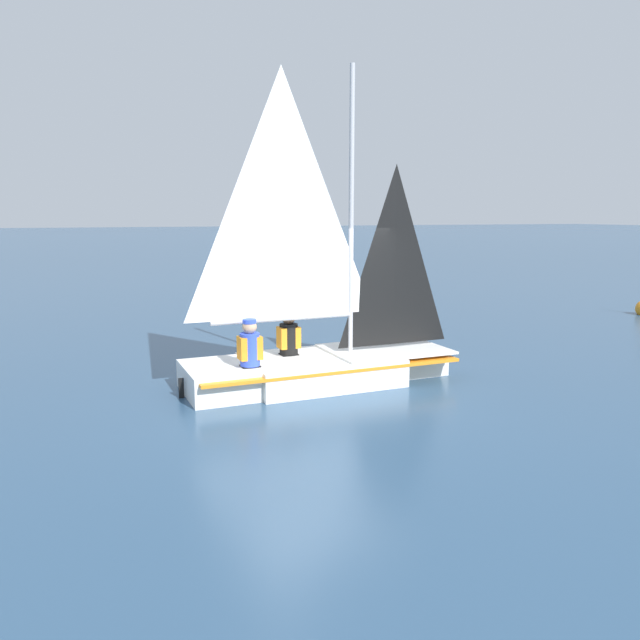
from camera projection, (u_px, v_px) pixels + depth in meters
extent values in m
plane|color=#2D4C6B|center=(320.00, 382.00, 10.23)|extent=(260.00, 260.00, 0.00)
cube|color=white|center=(320.00, 369.00, 10.19)|extent=(2.43, 1.68, 0.44)
cube|color=white|center=(410.00, 360.00, 10.84)|extent=(1.02, 0.92, 0.44)
cube|color=white|center=(218.00, 380.00, 9.53)|extent=(1.03, 1.41, 0.44)
cube|color=orange|center=(320.00, 361.00, 10.16)|extent=(4.30, 1.73, 0.05)
cube|color=silver|center=(385.00, 349.00, 10.61)|extent=(1.99, 1.54, 0.04)
cylinder|color=#B7B7BC|center=(351.00, 214.00, 9.98)|extent=(0.08, 0.08, 4.58)
cylinder|color=#B7B7BC|center=(284.00, 319.00, 9.80)|extent=(2.34, 0.11, 0.07)
pyramid|color=white|center=(282.00, 195.00, 9.48)|extent=(2.22, 0.09, 3.77)
pyramid|color=black|center=(395.00, 256.00, 10.41)|extent=(1.47, 0.08, 3.00)
cube|color=black|center=(181.00, 388.00, 9.33)|extent=(0.08, 0.03, 0.31)
cube|color=black|center=(289.00, 367.00, 10.30)|extent=(0.28, 0.25, 0.45)
cylinder|color=black|center=(289.00, 339.00, 10.22)|extent=(0.31, 0.31, 0.50)
cube|color=orange|center=(289.00, 337.00, 10.22)|extent=(0.34, 0.27, 0.35)
sphere|color=brown|center=(288.00, 318.00, 10.16)|extent=(0.22, 0.22, 0.22)
cylinder|color=blue|center=(288.00, 313.00, 10.15)|extent=(0.21, 0.21, 0.06)
cube|color=black|center=(250.00, 380.00, 9.50)|extent=(0.28, 0.25, 0.45)
cylinder|color=blue|center=(250.00, 349.00, 9.42)|extent=(0.31, 0.31, 0.50)
cube|color=orange|center=(250.00, 348.00, 9.42)|extent=(0.34, 0.27, 0.35)
sphere|color=tan|center=(249.00, 327.00, 9.37)|extent=(0.22, 0.22, 0.22)
cylinder|color=blue|center=(249.00, 321.00, 9.35)|extent=(0.21, 0.21, 0.06)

